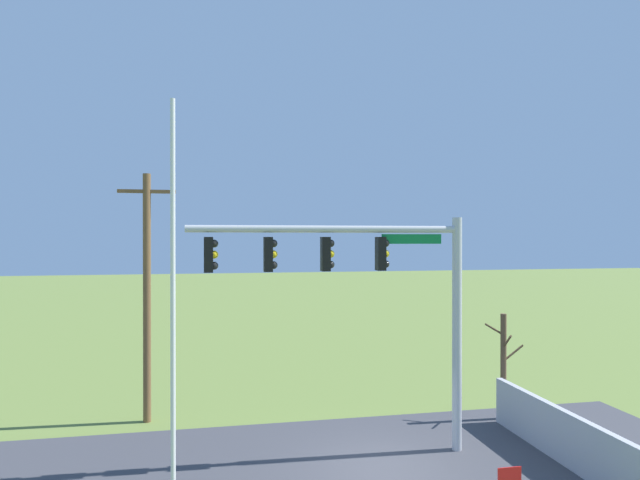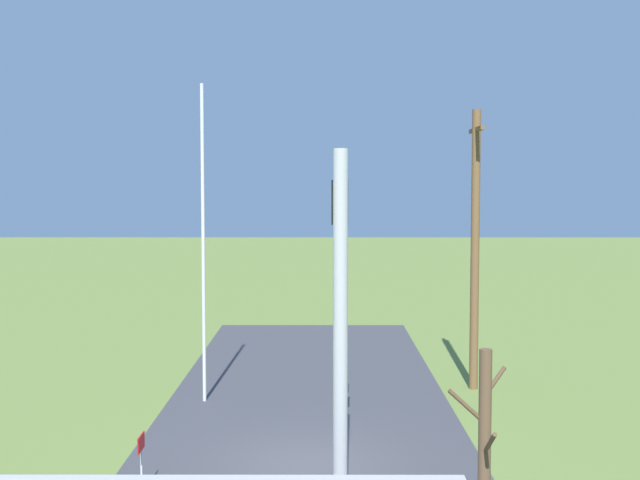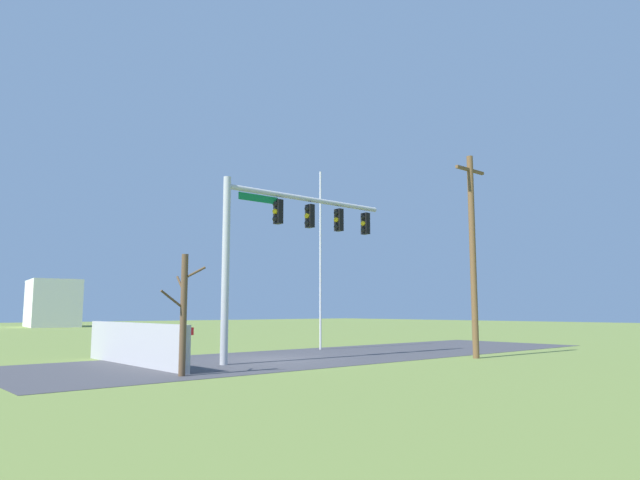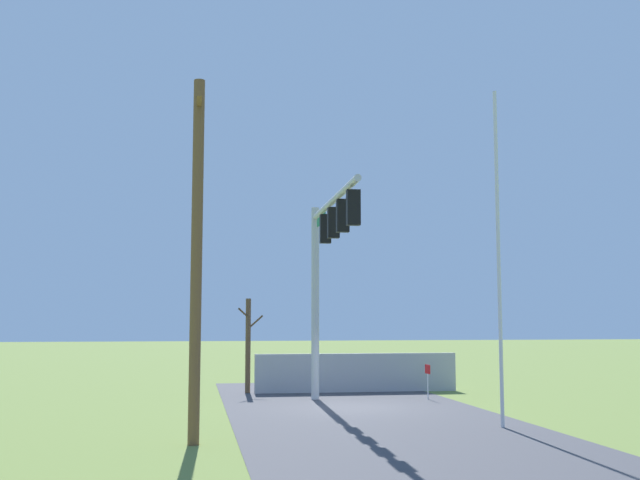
{
  "view_description": "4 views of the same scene",
  "coord_description": "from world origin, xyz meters",
  "px_view_note": "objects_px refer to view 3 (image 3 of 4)",
  "views": [
    {
      "loc": [
        -4.36,
        -13.81,
        6.27
      ],
      "look_at": [
        -1.57,
        0.43,
        6.19
      ],
      "focal_mm": 29.88,
      "sensor_mm": 36.0,
      "label": 1
    },
    {
      "loc": [
        17.93,
        0.38,
        6.15
      ],
      "look_at": [
        -1.85,
        0.35,
        4.84
      ],
      "focal_mm": 46.15,
      "sensor_mm": 36.0,
      "label": 2
    },
    {
      "loc": [
        13.51,
        18.53,
        1.95
      ],
      "look_at": [
        -1.57,
        1.17,
        4.78
      ],
      "focal_mm": 31.9,
      "sensor_mm": 36.0,
      "label": 3
    },
    {
      "loc": [
        -24.32,
        5.06,
        2.78
      ],
      "look_at": [
        -1.81,
        1.3,
        5.2
      ],
      "focal_mm": 42.7,
      "sensor_mm": 36.0,
      "label": 4
    }
  ],
  "objects_px": {
    "bare_tree": "(183,312)",
    "utility_pole": "(473,251)",
    "signal_mast": "(283,232)",
    "flagpole": "(320,259)",
    "distant_building": "(53,303)",
    "open_sign": "(187,335)"
  },
  "relations": [
    {
      "from": "flagpole",
      "to": "bare_tree",
      "type": "distance_m",
      "value": 12.38
    },
    {
      "from": "utility_pole",
      "to": "bare_tree",
      "type": "distance_m",
      "value": 12.46
    },
    {
      "from": "bare_tree",
      "to": "open_sign",
      "type": "relative_size",
      "value": 2.97
    },
    {
      "from": "flagpole",
      "to": "distant_building",
      "type": "bearing_deg",
      "value": -91.74
    },
    {
      "from": "signal_mast",
      "to": "flagpole",
      "type": "height_order",
      "value": "flagpole"
    },
    {
      "from": "bare_tree",
      "to": "signal_mast",
      "type": "bearing_deg",
      "value": -158.1
    },
    {
      "from": "utility_pole",
      "to": "distant_building",
      "type": "xyz_separation_m",
      "value": [
        -0.04,
        -57.46,
        -1.65
      ]
    },
    {
      "from": "signal_mast",
      "to": "bare_tree",
      "type": "relative_size",
      "value": 2.18
    },
    {
      "from": "signal_mast",
      "to": "utility_pole",
      "type": "xyz_separation_m",
      "value": [
        -6.69,
        4.22,
        -0.63
      ]
    },
    {
      "from": "signal_mast",
      "to": "flagpole",
      "type": "bearing_deg",
      "value": -144.42
    },
    {
      "from": "signal_mast",
      "to": "open_sign",
      "type": "distance_m",
      "value": 6.02
    },
    {
      "from": "flagpole",
      "to": "signal_mast",
      "type": "bearing_deg",
      "value": 35.58
    },
    {
      "from": "flagpole",
      "to": "utility_pole",
      "type": "distance_m",
      "value": 8.09
    },
    {
      "from": "utility_pole",
      "to": "distant_building",
      "type": "distance_m",
      "value": 57.48
    },
    {
      "from": "utility_pole",
      "to": "open_sign",
      "type": "bearing_deg",
      "value": -43.56
    },
    {
      "from": "bare_tree",
      "to": "flagpole",
      "type": "bearing_deg",
      "value": -150.87
    },
    {
      "from": "signal_mast",
      "to": "bare_tree",
      "type": "xyz_separation_m",
      "value": [
        5.34,
        2.15,
        -3.13
      ]
    },
    {
      "from": "flagpole",
      "to": "bare_tree",
      "type": "height_order",
      "value": "flagpole"
    },
    {
      "from": "utility_pole",
      "to": "bare_tree",
      "type": "xyz_separation_m",
      "value": [
        12.03,
        -2.07,
        -2.5
      ]
    },
    {
      "from": "bare_tree",
      "to": "utility_pole",
      "type": "bearing_deg",
      "value": 170.23
    },
    {
      "from": "signal_mast",
      "to": "distant_building",
      "type": "height_order",
      "value": "signal_mast"
    },
    {
      "from": "open_sign",
      "to": "distant_building",
      "type": "xyz_separation_m",
      "value": [
        -8.65,
        -49.27,
        1.82
      ]
    }
  ]
}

